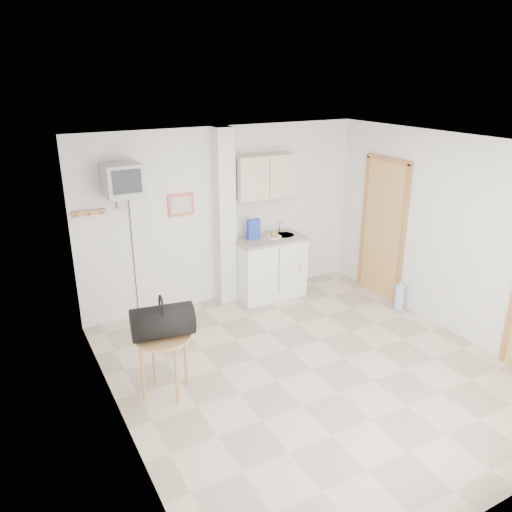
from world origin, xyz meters
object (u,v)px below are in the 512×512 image
crt_television (123,181)px  duffel_bag (162,321)px  round_table (163,343)px  water_bottle (399,297)px

crt_television → duffel_bag: bearing=-94.6°
round_table → duffel_bag: (-0.00, -0.04, 0.27)m
crt_television → water_bottle: crt_television is taller
crt_television → water_bottle: (3.43, -1.32, -1.76)m
duffel_bag → water_bottle: duffel_bag is taller
round_table → duffel_bag: 0.27m
crt_television → duffel_bag: size_ratio=3.25×
duffel_bag → crt_television: bearing=94.3°
round_table → crt_television: bearing=85.3°
duffel_bag → water_bottle: size_ratio=1.67×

